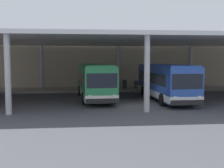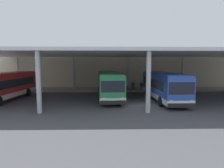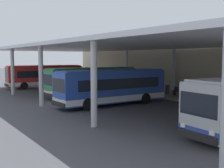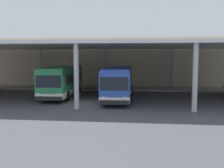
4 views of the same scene
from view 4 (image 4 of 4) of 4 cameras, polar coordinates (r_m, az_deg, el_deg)
ground_plane at (r=24.58m, az=-6.01°, el=-4.16°), size 200.00×200.00×0.00m
platform_kerb at (r=36.01m, az=-1.93°, el=-0.87°), size 42.00×4.50×0.18m
station_building_facade at (r=39.00m, az=-1.23°, el=4.64°), size 48.00×1.60×6.98m
canopy_shelter at (r=29.64m, az=-3.77°, el=7.79°), size 40.00×17.00×5.55m
bus_second_bay at (r=29.45m, az=-10.35°, el=0.65°), size 3.14×10.66×3.17m
bus_middle_bay at (r=26.89m, az=1.41°, el=0.27°), size 2.89×10.58×3.17m
bench_waiting at (r=35.72m, az=2.29°, el=0.00°), size 1.80×0.45×0.92m
trash_bin at (r=36.09m, az=-0.90°, el=0.09°), size 0.52×0.52×0.98m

